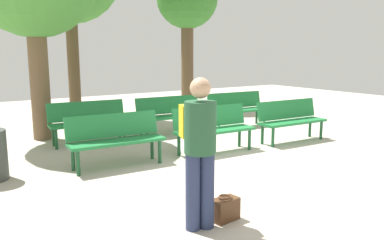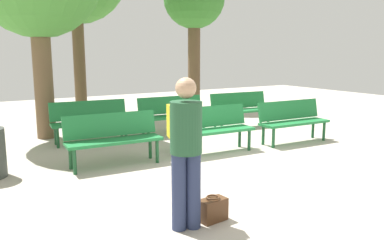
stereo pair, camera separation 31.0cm
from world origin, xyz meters
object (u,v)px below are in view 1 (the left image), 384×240
Objects in this scene: visitor_with_backpack at (199,144)px; bench_r1_c0 at (88,120)px; bench_r0_c1 at (213,126)px; tree_0 at (187,1)px; handbag at (225,209)px; bench_r1_c2 at (237,107)px; bench_r1_c1 at (170,113)px; bench_r0_c2 at (291,118)px; bench_r0_c0 at (116,137)px.

bench_r1_c0 is at bearing -77.58° from visitor_with_backpack.
tree_0 is at bearing 64.53° from bench_r0_c1.
bench_r1_c0 is at bearing 133.49° from bench_r0_c1.
bench_r1_c0 reaches higher than handbag.
tree_0 is (0.88, 3.74, 3.04)m from bench_r1_c2.
bench_r1_c0 is 4.61m from handbag.
bench_r1_c0 and bench_r1_c2 have the same top height.
visitor_with_backpack reaches higher than bench_r1_c1.
bench_r0_c2 is at bearing -99.84° from tree_0.
bench_r1_c0 is 1.00× the size of bench_r1_c2.
visitor_with_backpack is 4.88× the size of handbag.
bench_r0_c0 is 0.99× the size of bench_r1_c0.
bench_r0_c1 is 0.98× the size of visitor_with_backpack.
visitor_with_backpack is at bearing -129.72° from bench_r1_c2.
bench_r1_c1 is at bearing 67.31° from handbag.
bench_r1_c1 is 4.93m from visitor_with_backpack.
bench_r0_c2 is at bearing 33.42° from handbag.
bench_r1_c1 is (0.13, 1.84, 0.00)m from bench_r0_c1.
tree_0 is (4.82, 5.30, 3.04)m from bench_r0_c0.
bench_r0_c1 is at bearing -44.40° from bench_r1_c0.
bench_r0_c2 is 4.79× the size of handbag.
bench_r0_c0 is at bearing 94.13° from handbag.
handbag is at bearing -119.93° from tree_0.
bench_r0_c1 is 0.99× the size of bench_r1_c0.
bench_r0_c0 is at bearing -137.22° from bench_r1_c1.
tree_0 is (2.91, 5.45, 3.04)m from bench_r0_c1.
bench_r1_c2 is at bearing 89.73° from bench_r0_c2.
bench_r1_c2 is (1.89, -0.13, 0.00)m from bench_r1_c1.
bench_r0_c2 is 0.34× the size of tree_0.
bench_r0_c0 and bench_r1_c0 have the same top height.
bench_r1_c2 is at bearing -117.44° from visitor_with_backpack.
bench_r1_c0 is at bearing 177.78° from bench_r1_c1.
tree_0 is at bearing 60.07° from handbag.
visitor_with_backpack is at bearing 176.30° from handbag.
visitor_with_backpack is at bearing -146.68° from bench_r0_c2.
bench_r1_c0 is at bearing 179.43° from bench_r1_c2.
bench_r0_c1 is 2.65m from bench_r1_c2.
bench_r1_c0 and bench_r1_c1 have the same top height.
bench_r0_c1 is at bearing -90.89° from bench_r1_c1.
visitor_with_backpack is at bearing -90.33° from bench_r0_c0.
tree_0 is at bearing 80.75° from bench_r1_c2.
handbag is at bearing -144.09° from bench_r0_c2.
tree_0 reaches higher than bench_r0_c1.
bench_r0_c0 is at bearing 177.76° from bench_r0_c2.
bench_r0_c1 and bench_r0_c2 have the same top height.
bench_r0_c0 and bench_r0_c1 have the same top height.
visitor_with_backpack is at bearing -113.37° from bench_r1_c1.
handbag is (0.35, -0.02, -0.80)m from visitor_with_backpack.
bench_r1_c0 is (0.16, 1.87, 0.00)m from bench_r0_c0.
bench_r0_c2 is at bearing -88.70° from bench_r1_c2.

